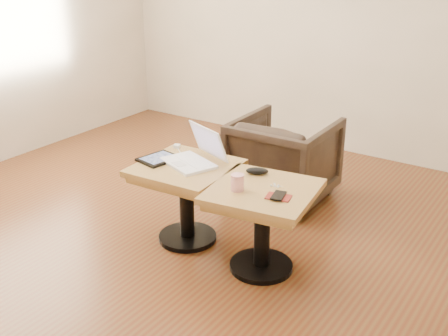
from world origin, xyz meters
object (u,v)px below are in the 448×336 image
Objects in this scene: side_table_left at (186,184)px; side_table_right at (263,209)px; striped_cup at (237,182)px; armchair at (284,159)px; laptop at (195,156)px.

side_table_right is at bearing -6.18° from side_table_left.
side_table_left is 0.54m from striped_cup.
armchair reaches higher than striped_cup.
side_table_left is 0.93× the size of side_table_right.
side_table_left is at bearing -88.88° from laptop.
side_table_left is at bearing 164.20° from striped_cup.
side_table_left is at bearing 75.89° from armchair.
armchair reaches higher than side_table_left.
side_table_left is at bearing 168.53° from side_table_right.
side_table_right is (0.61, -0.03, 0.00)m from side_table_left.
side_table_right is 1.06m from armchair.
laptop is 0.60× the size of armchair.
side_table_right is 1.56× the size of laptop.
laptop is at bearing 155.92° from striped_cup.
armchair reaches higher than side_table_right.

